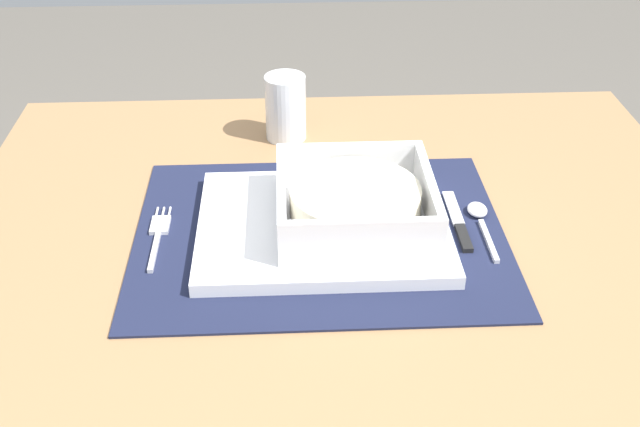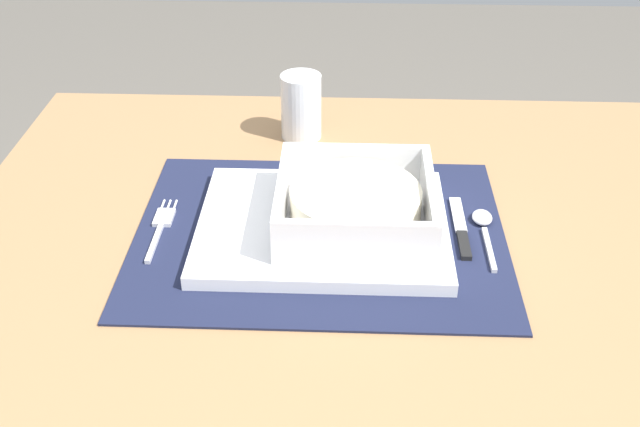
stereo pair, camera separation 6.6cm
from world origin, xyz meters
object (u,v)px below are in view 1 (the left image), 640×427
(dining_table, at_px, (338,286))
(butter_knife, at_px, (459,224))
(fork, at_px, (159,233))
(porridge_bowl, at_px, (355,203))
(spoon, at_px, (480,217))
(drinking_glass, at_px, (286,111))

(dining_table, bearing_deg, butter_knife, -10.50)
(dining_table, bearing_deg, fork, -173.00)
(porridge_bowl, bearing_deg, butter_knife, 1.44)
(spoon, bearing_deg, butter_knife, -158.83)
(fork, height_order, spoon, spoon)
(porridge_bowl, xyz_separation_m, spoon, (0.15, 0.01, -0.03))
(butter_knife, bearing_deg, drinking_glass, 132.51)
(spoon, distance_m, drinking_glass, 0.33)
(fork, distance_m, drinking_glass, 0.29)
(butter_knife, relative_size, drinking_glass, 1.36)
(porridge_bowl, relative_size, fork, 1.39)
(spoon, bearing_deg, dining_table, 176.06)
(fork, bearing_deg, dining_table, 9.98)
(butter_knife, xyz_separation_m, drinking_glass, (-0.20, 0.25, 0.04))
(porridge_bowl, bearing_deg, fork, 179.24)
(dining_table, distance_m, butter_knife, 0.18)
(dining_table, relative_size, fork, 7.20)
(dining_table, distance_m, spoon, 0.20)
(fork, bearing_deg, porridge_bowl, 2.21)
(dining_table, height_order, drinking_glass, drinking_glass)
(spoon, xyz_separation_m, drinking_glass, (-0.23, 0.24, 0.03))
(dining_table, xyz_separation_m, fork, (-0.21, -0.03, 0.11))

